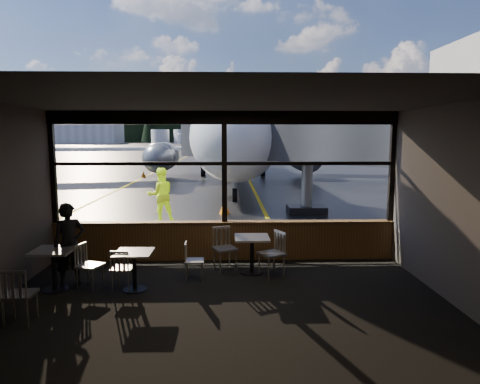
{
  "coord_description": "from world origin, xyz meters",
  "views": [
    {
      "loc": [
        0.09,
        -9.94,
        2.92
      ],
      "look_at": [
        0.39,
        1.0,
        1.5
      ],
      "focal_mm": 32.0,
      "sensor_mm": 36.0,
      "label": 1
    }
  ],
  "objects_px": {
    "chair_near_e": "(271,254)",
    "cafe_table_mid": "(134,271)",
    "chair_near_n": "(225,249)",
    "chair_mid_s": "(123,269)",
    "jet_bridge": "(325,154)",
    "chair_left_s": "(20,295)",
    "chair_mid_w": "(90,266)",
    "cone_wing": "(143,174)",
    "chair_near_w": "(194,261)",
    "ground_crew": "(161,195)",
    "passenger": "(69,244)",
    "cafe_table_left": "(54,270)",
    "cafe_table_near": "(252,255)",
    "airliner": "(233,102)",
    "cone_nose": "(224,207)"
  },
  "relations": [
    {
      "from": "chair_mid_w",
      "to": "cone_wing",
      "type": "xyz_separation_m",
      "value": [
        -3.43,
        22.83,
        -0.21
      ]
    },
    {
      "from": "chair_near_e",
      "to": "chair_near_w",
      "type": "distance_m",
      "value": 1.61
    },
    {
      "from": "chair_near_n",
      "to": "chair_mid_w",
      "type": "xyz_separation_m",
      "value": [
        -2.6,
        -1.05,
        -0.04
      ]
    },
    {
      "from": "cafe_table_mid",
      "to": "cone_nose",
      "type": "xyz_separation_m",
      "value": [
        1.65,
        8.12,
        -0.1
      ]
    },
    {
      "from": "chair_near_w",
      "to": "chair_near_e",
      "type": "bearing_deg",
      "value": 95.24
    },
    {
      "from": "chair_mid_s",
      "to": "chair_left_s",
      "type": "relative_size",
      "value": 0.87
    },
    {
      "from": "chair_near_e",
      "to": "passenger",
      "type": "xyz_separation_m",
      "value": [
        -4.02,
        -0.38,
        0.34
      ]
    },
    {
      "from": "airliner",
      "to": "cone_nose",
      "type": "distance_m",
      "value": 15.61
    },
    {
      "from": "chair_left_s",
      "to": "cone_wing",
      "type": "xyz_separation_m",
      "value": [
        -2.85,
        24.4,
        -0.24
      ]
    },
    {
      "from": "chair_left_s",
      "to": "ground_crew",
      "type": "bearing_deg",
      "value": 80.77
    },
    {
      "from": "passenger",
      "to": "ground_crew",
      "type": "relative_size",
      "value": 0.88
    },
    {
      "from": "chair_mid_s",
      "to": "cafe_table_left",
      "type": "bearing_deg",
      "value": -172.17
    },
    {
      "from": "chair_mid_s",
      "to": "chair_mid_w",
      "type": "bearing_deg",
      "value": 178.41
    },
    {
      "from": "airliner",
      "to": "chair_left_s",
      "type": "xyz_separation_m",
      "value": [
        -3.63,
        -24.3,
        -4.86
      ]
    },
    {
      "from": "chair_left_s",
      "to": "chair_near_n",
      "type": "bearing_deg",
      "value": 37.0
    },
    {
      "from": "cafe_table_near",
      "to": "cone_nose",
      "type": "height_order",
      "value": "cafe_table_near"
    },
    {
      "from": "jet_bridge",
      "to": "chair_left_s",
      "type": "height_order",
      "value": "jet_bridge"
    },
    {
      "from": "airliner",
      "to": "chair_mid_s",
      "type": "xyz_separation_m",
      "value": [
        -2.39,
        -22.82,
        -4.92
      ]
    },
    {
      "from": "airliner",
      "to": "cafe_table_mid",
      "type": "height_order",
      "value": "airliner"
    },
    {
      "from": "chair_near_n",
      "to": "chair_mid_s",
      "type": "bearing_deg",
      "value": 7.99
    },
    {
      "from": "chair_near_w",
      "to": "jet_bridge",
      "type": "bearing_deg",
      "value": 147.77
    },
    {
      "from": "chair_near_n",
      "to": "ground_crew",
      "type": "distance_m",
      "value": 5.88
    },
    {
      "from": "chair_near_w",
      "to": "chair_mid_s",
      "type": "distance_m",
      "value": 1.42
    },
    {
      "from": "jet_bridge",
      "to": "cafe_table_mid",
      "type": "distance_m",
      "value": 9.4
    },
    {
      "from": "cafe_table_near",
      "to": "chair_near_w",
      "type": "relative_size",
      "value": 1.0
    },
    {
      "from": "chair_near_e",
      "to": "cone_nose",
      "type": "bearing_deg",
      "value": -19.06
    },
    {
      "from": "airliner",
      "to": "chair_near_w",
      "type": "relative_size",
      "value": 43.69
    },
    {
      "from": "chair_near_w",
      "to": "cone_nose",
      "type": "bearing_deg",
      "value": 174.75
    },
    {
      "from": "jet_bridge",
      "to": "cone_nose",
      "type": "relative_size",
      "value": 18.65
    },
    {
      "from": "cafe_table_left",
      "to": "passenger",
      "type": "relative_size",
      "value": 0.49
    },
    {
      "from": "airliner",
      "to": "chair_mid_s",
      "type": "bearing_deg",
      "value": -95.66
    },
    {
      "from": "cone_nose",
      "to": "chair_near_n",
      "type": "bearing_deg",
      "value": -89.44
    },
    {
      "from": "chair_near_n",
      "to": "cafe_table_left",
      "type": "bearing_deg",
      "value": -2.37
    },
    {
      "from": "ground_crew",
      "to": "cone_wing",
      "type": "xyz_separation_m",
      "value": [
        -3.8,
        16.36,
        -0.71
      ]
    },
    {
      "from": "cafe_table_left",
      "to": "ground_crew",
      "type": "xyz_separation_m",
      "value": [
        1.0,
        6.6,
        0.53
      ]
    },
    {
      "from": "cafe_table_near",
      "to": "airliner",
      "type": "bearing_deg",
      "value": 90.36
    },
    {
      "from": "chair_near_e",
      "to": "cafe_table_mid",
      "type": "bearing_deg",
      "value": 78.14
    },
    {
      "from": "airliner",
      "to": "passenger",
      "type": "xyz_separation_m",
      "value": [
        -3.49,
        -22.53,
        -4.51
      ]
    },
    {
      "from": "chair_mid_w",
      "to": "chair_mid_s",
      "type": "bearing_deg",
      "value": 99.81
    },
    {
      "from": "chair_near_n",
      "to": "passenger",
      "type": "distance_m",
      "value": 3.18
    },
    {
      "from": "cafe_table_mid",
      "to": "chair_left_s",
      "type": "relative_size",
      "value": 0.82
    },
    {
      "from": "airliner",
      "to": "ground_crew",
      "type": "distance_m",
      "value": 17.05
    },
    {
      "from": "cafe_table_left",
      "to": "chair_near_n",
      "type": "relative_size",
      "value": 0.85
    },
    {
      "from": "cafe_table_near",
      "to": "chair_near_e",
      "type": "distance_m",
      "value": 0.47
    },
    {
      "from": "cafe_table_left",
      "to": "cone_wing",
      "type": "height_order",
      "value": "cafe_table_left"
    },
    {
      "from": "chair_near_e",
      "to": "chair_near_w",
      "type": "height_order",
      "value": "chair_near_e"
    },
    {
      "from": "chair_near_n",
      "to": "cone_nose",
      "type": "distance_m",
      "value": 6.92
    },
    {
      "from": "cafe_table_mid",
      "to": "chair_mid_w",
      "type": "bearing_deg",
      "value": 170.24
    },
    {
      "from": "chair_near_w",
      "to": "cone_wing",
      "type": "relative_size",
      "value": 1.75
    },
    {
      "from": "chair_near_e",
      "to": "ground_crew",
      "type": "height_order",
      "value": "ground_crew"
    }
  ]
}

